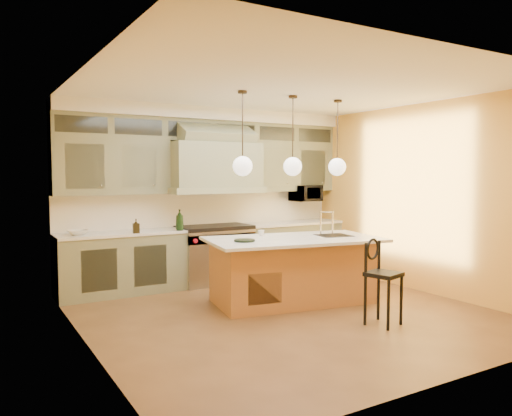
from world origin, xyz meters
TOP-DOWN VIEW (x-y plane):
  - floor at (0.00, 0.00)m, footprint 5.00×5.00m
  - ceiling at (0.00, 0.00)m, footprint 5.00×5.00m
  - wall_back at (0.00, 2.50)m, footprint 5.00×0.00m
  - wall_front at (0.00, -2.50)m, footprint 5.00×0.00m
  - wall_left at (-2.50, 0.00)m, footprint 0.00×5.00m
  - wall_right at (2.50, 0.00)m, footprint 0.00×5.00m
  - back_cabinetry at (0.00, 2.23)m, footprint 5.00×0.77m
  - range at (0.00, 2.14)m, footprint 1.20×0.74m
  - kitchen_island at (0.40, 0.45)m, footprint 2.58×1.67m
  - counter_stool at (0.72, -0.97)m, footprint 0.45×0.45m
  - microwave at (1.95, 2.25)m, footprint 0.54×0.37m
  - oil_bottle_a at (-0.70, 1.92)m, footprint 0.14×0.14m
  - oil_bottle_b at (-1.39, 1.92)m, footprint 0.11×0.11m
  - fruit_bowl at (-2.17, 2.15)m, footprint 0.31×0.31m
  - cup at (0.12, 0.84)m, footprint 0.10×0.10m
  - pendant_left at (-0.40, 0.45)m, footprint 0.26×0.26m
  - pendant_center at (0.40, 0.45)m, footprint 0.26×0.26m
  - pendant_right at (1.20, 0.45)m, footprint 0.26×0.26m

SIDE VIEW (x-z plane):
  - floor at x=0.00m, z-range 0.00..0.00m
  - kitchen_island at x=0.40m, z-range -0.20..1.15m
  - range at x=0.00m, z-range 0.01..0.97m
  - counter_stool at x=0.72m, z-range 0.07..1.10m
  - cup at x=0.12m, z-range 0.92..1.01m
  - fruit_bowl at x=-2.17m, z-range 0.94..1.01m
  - oil_bottle_b at x=-1.39m, z-range 0.94..1.15m
  - oil_bottle_a at x=-0.70m, z-range 0.94..1.27m
  - back_cabinetry at x=0.00m, z-range -0.02..2.88m
  - microwave at x=1.95m, z-range 1.30..1.60m
  - wall_back at x=0.00m, z-range -1.05..3.95m
  - wall_front at x=0.00m, z-range -1.05..3.95m
  - wall_left at x=-2.50m, z-range -1.05..3.95m
  - wall_right at x=2.50m, z-range -1.05..3.95m
  - pendant_left at x=-0.40m, z-range 1.39..2.50m
  - pendant_center at x=0.40m, z-range 1.39..2.50m
  - pendant_right at x=1.20m, z-range 1.39..2.50m
  - ceiling at x=0.00m, z-range 2.90..2.90m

